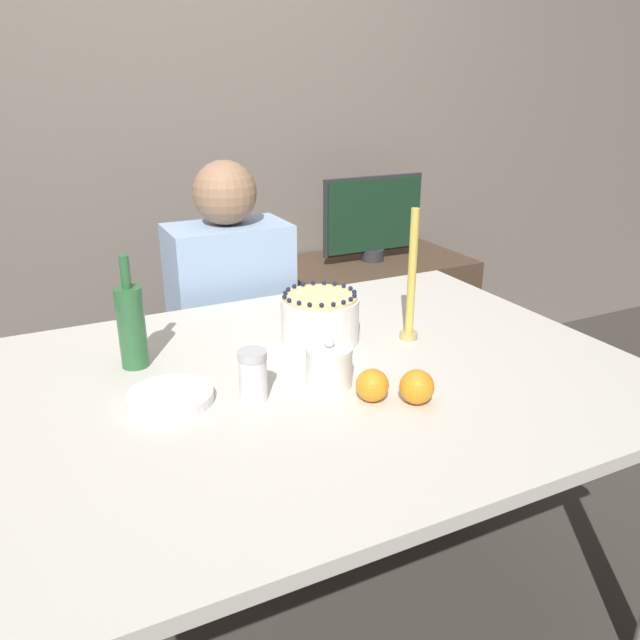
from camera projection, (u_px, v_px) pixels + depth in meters
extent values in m
plane|color=#3D3833|center=(316.00, 621.00, 1.75)|extent=(12.00, 12.00, 0.00)
cube|color=slate|center=(161.00, 112.00, 2.45)|extent=(8.00, 0.05, 2.60)
cube|color=beige|center=(316.00, 378.00, 1.48)|extent=(1.52, 1.13, 0.03)
cylinder|color=beige|center=(14.00, 479.00, 1.75)|extent=(0.07, 0.07, 0.74)
cylinder|color=beige|center=(426.00, 380.00, 2.33)|extent=(0.07, 0.07, 0.74)
cylinder|color=white|center=(320.00, 320.00, 1.63)|extent=(0.20, 0.20, 0.12)
cylinder|color=beige|center=(320.00, 297.00, 1.60)|extent=(0.20, 0.20, 0.01)
sphere|color=#191E3D|center=(351.00, 288.00, 1.64)|extent=(0.01, 0.01, 0.01)
sphere|color=#191E3D|center=(344.00, 286.00, 1.66)|extent=(0.01, 0.01, 0.01)
sphere|color=#191E3D|center=(335.00, 284.00, 1.68)|extent=(0.01, 0.01, 0.01)
sphere|color=#191E3D|center=(324.00, 283.00, 1.68)|extent=(0.01, 0.01, 0.01)
sphere|color=#191E3D|center=(313.00, 283.00, 1.68)|extent=(0.01, 0.01, 0.01)
sphere|color=#191E3D|center=(303.00, 284.00, 1.67)|extent=(0.01, 0.01, 0.01)
sphere|color=#191E3D|center=(294.00, 286.00, 1.65)|extent=(0.01, 0.01, 0.01)
sphere|color=#191E3D|center=(288.00, 289.00, 1.63)|extent=(0.01, 0.01, 0.01)
sphere|color=#191E3D|center=(285.00, 293.00, 1.60)|extent=(0.01, 0.01, 0.01)
sphere|color=#191E3D|center=(286.00, 297.00, 1.58)|extent=(0.01, 0.01, 0.01)
sphere|color=#191E3D|center=(291.00, 300.00, 1.55)|extent=(0.01, 0.01, 0.01)
sphere|color=#191E3D|center=(299.00, 303.00, 1.53)|extent=(0.01, 0.01, 0.01)
sphere|color=#191E3D|center=(310.00, 305.00, 1.52)|extent=(0.01, 0.01, 0.01)
sphere|color=#191E3D|center=(322.00, 305.00, 1.52)|extent=(0.01, 0.01, 0.01)
sphere|color=#191E3D|center=(333.00, 304.00, 1.52)|extent=(0.01, 0.01, 0.01)
sphere|color=#191E3D|center=(343.00, 302.00, 1.54)|extent=(0.01, 0.01, 0.01)
sphere|color=#191E3D|center=(351.00, 299.00, 1.56)|extent=(0.01, 0.01, 0.01)
sphere|color=#191E3D|center=(354.00, 296.00, 1.58)|extent=(0.01, 0.01, 0.01)
sphere|color=#191E3D|center=(354.00, 292.00, 1.61)|extent=(0.01, 0.01, 0.01)
cylinder|color=white|center=(329.00, 369.00, 1.40)|extent=(0.10, 0.10, 0.08)
cylinder|color=white|center=(329.00, 350.00, 1.38)|extent=(0.11, 0.11, 0.01)
sphere|color=white|center=(329.00, 342.00, 1.38)|extent=(0.02, 0.02, 0.02)
cylinder|color=white|center=(253.00, 379.00, 1.33)|extent=(0.06, 0.06, 0.10)
cylinder|color=silver|center=(252.00, 355.00, 1.31)|extent=(0.06, 0.06, 0.02)
cylinder|color=white|center=(170.00, 401.00, 1.34)|extent=(0.18, 0.18, 0.01)
cylinder|color=white|center=(170.00, 397.00, 1.33)|extent=(0.18, 0.18, 0.01)
cylinder|color=white|center=(170.00, 394.00, 1.33)|extent=(0.18, 0.18, 0.01)
cylinder|color=tan|center=(409.00, 335.00, 1.66)|extent=(0.05, 0.05, 0.02)
cylinder|color=gold|center=(412.00, 273.00, 1.60)|extent=(0.02, 0.02, 0.33)
cylinder|color=#2D6638|center=(132.00, 328.00, 1.47)|extent=(0.07, 0.07, 0.20)
cylinder|color=#2D6638|center=(125.00, 272.00, 1.42)|extent=(0.02, 0.02, 0.08)
sphere|color=orange|center=(372.00, 385.00, 1.33)|extent=(0.07, 0.07, 0.07)
sphere|color=orange|center=(417.00, 387.00, 1.32)|extent=(0.07, 0.07, 0.07)
cube|color=#473D33|center=(237.00, 422.00, 2.33)|extent=(0.34, 0.34, 0.45)
cube|color=#99B7E0|center=(231.00, 299.00, 2.15)|extent=(0.40, 0.24, 0.52)
sphere|color=#9E7556|center=(225.00, 193.00, 2.02)|extent=(0.21, 0.21, 0.21)
cube|color=#4C3828|center=(370.00, 330.00, 2.89)|extent=(0.84, 0.50, 0.67)
cylinder|color=#2D2D33|center=(373.00, 255.00, 2.76)|extent=(0.10, 0.10, 0.05)
cube|color=#2D2D33|center=(373.00, 215.00, 2.70)|extent=(0.48, 0.02, 0.33)
cube|color=#193823|center=(374.00, 215.00, 2.70)|extent=(0.45, 0.03, 0.31)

